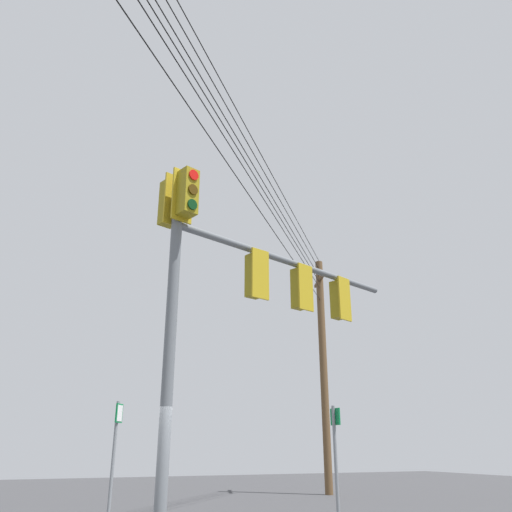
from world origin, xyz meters
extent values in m
cylinder|color=slate|center=(-0.01, -0.25, 3.15)|extent=(0.20, 0.20, 6.29)
cylinder|color=slate|center=(-2.95, -1.31, 5.73)|extent=(5.92, 2.26, 0.14)
cube|color=olive|center=(0.09, -0.53, 6.28)|extent=(0.38, 0.38, 0.90)
cube|color=#B29319|center=(0.04, -0.37, 6.28)|extent=(0.43, 0.19, 1.04)
cylinder|color=red|center=(0.15, -0.69, 6.58)|extent=(0.20, 0.10, 0.20)
cylinder|color=#3C2703|center=(0.15, -0.69, 6.28)|extent=(0.20, 0.10, 0.20)
cylinder|color=black|center=(0.15, -0.69, 5.98)|extent=(0.20, 0.10, 0.20)
cube|color=olive|center=(-0.11, 0.03, 6.28)|extent=(0.38, 0.38, 0.90)
cube|color=#B29319|center=(-0.05, -0.13, 6.28)|extent=(0.43, 0.19, 1.04)
cylinder|color=red|center=(-0.17, 0.19, 6.58)|extent=(0.20, 0.10, 0.20)
cylinder|color=#3C2703|center=(-0.17, 0.19, 6.28)|extent=(0.20, 0.10, 0.20)
cylinder|color=black|center=(-0.17, 0.19, 5.98)|extent=(0.20, 0.10, 0.20)
cube|color=olive|center=(-1.85, -0.92, 5.18)|extent=(0.38, 0.38, 0.90)
cube|color=#B29319|center=(-1.90, -0.76, 5.18)|extent=(0.43, 0.17, 1.04)
cylinder|color=red|center=(-1.80, -1.08, 5.48)|extent=(0.20, 0.09, 0.20)
cylinder|color=#3C2703|center=(-1.80, -1.08, 5.18)|extent=(0.20, 0.09, 0.20)
cylinder|color=black|center=(-1.80, -1.08, 4.88)|extent=(0.20, 0.09, 0.20)
cube|color=olive|center=(-3.13, -1.38, 5.18)|extent=(0.38, 0.38, 0.90)
cube|color=#B29319|center=(-3.19, -1.22, 5.18)|extent=(0.43, 0.18, 1.04)
cylinder|color=red|center=(-3.08, -1.54, 5.48)|extent=(0.20, 0.09, 0.20)
cylinder|color=#3C2703|center=(-3.08, -1.54, 5.18)|extent=(0.20, 0.09, 0.20)
cylinder|color=black|center=(-3.08, -1.54, 4.88)|extent=(0.20, 0.09, 0.20)
cube|color=olive|center=(-4.41, -1.85, 5.18)|extent=(0.39, 0.39, 0.90)
cube|color=#B29319|center=(-4.48, -1.69, 5.18)|extent=(0.42, 0.20, 1.04)
cylinder|color=red|center=(-4.35, -2.00, 5.48)|extent=(0.20, 0.10, 0.20)
cylinder|color=#3C2703|center=(-4.35, -2.00, 5.18)|extent=(0.20, 0.10, 0.20)
cylinder|color=black|center=(-4.35, -2.00, 4.88)|extent=(0.20, 0.10, 0.20)
cylinder|color=brown|center=(-10.19, -12.56, 5.24)|extent=(0.34, 0.34, 10.48)
cube|color=brown|center=(-10.19, -12.56, 9.55)|extent=(0.78, 2.07, 0.12)
cylinder|color=slate|center=(-3.73, -1.22, 1.34)|extent=(0.07, 0.07, 2.69)
cube|color=#0C7238|center=(-3.77, -1.22, 2.47)|extent=(0.03, 0.33, 0.33)
cube|color=white|center=(-3.79, -1.22, 2.47)|extent=(0.01, 0.27, 0.27)
cylinder|color=slate|center=(0.29, -3.38, 1.40)|extent=(0.07, 0.07, 2.81)
cube|color=#0C7238|center=(0.26, -3.35, 2.56)|extent=(0.19, 0.28, 0.39)
cube|color=white|center=(0.25, -3.35, 2.56)|extent=(0.14, 0.21, 0.33)
cylinder|color=black|center=(1.01, 0.98, 8.51)|extent=(22.42, 27.09, 0.07)
cylinder|color=black|center=(1.01, 0.98, 9.11)|extent=(22.42, 27.09, 0.07)
cylinder|color=black|center=(1.01, 0.98, 9.40)|extent=(22.42, 27.09, 0.07)
camera|label=1|loc=(2.05, 8.35, 1.87)|focal=36.26mm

